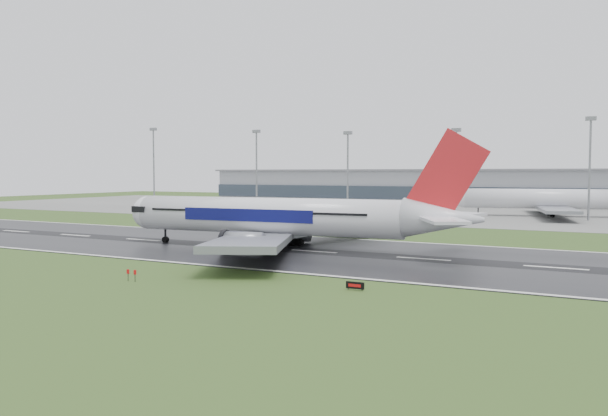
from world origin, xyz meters
The scene contains 12 objects.
ground centered at (0.00, 0.00, 0.00)m, with size 520.00×520.00×0.00m, color #2C471A.
runway centered at (0.00, 0.00, 0.05)m, with size 400.00×45.00×0.10m, color black.
apron centered at (0.00, 125.00, 0.04)m, with size 400.00×130.00×0.08m, color slate.
terminal centered at (0.00, 185.00, 7.50)m, with size 240.00×36.00×15.00m, color gray.
main_airliner centered at (14.66, 0.66, 10.26)m, with size 68.80×65.52×20.31m, color silver, non-canonical shape.
parked_airliner centered at (48.14, 112.58, 9.15)m, with size 61.86×57.59×18.13m, color silver, non-canonical shape.
runway_sign centered at (40.21, -29.14, 0.52)m, with size 2.30×0.26×1.04m, color black, non-canonical shape.
floodmast_0 centered at (-105.63, 100.00, 15.88)m, with size 0.64×0.64×31.76m, color gray.
floodmast_1 centered at (-54.73, 100.00, 14.61)m, with size 0.64×0.64×29.22m, color gray.
floodmast_2 centered at (-16.92, 100.00, 13.75)m, with size 0.64×0.64×27.51m, color gray.
floodmast_3 centered at (21.06, 100.00, 13.64)m, with size 0.64×0.64×27.28m, color gray.
floodmast_4 centered at (60.21, 100.00, 14.66)m, with size 0.64×0.64×29.32m, color gray.
Camera 1 is at (67.94, -95.33, 14.07)m, focal length 35.60 mm.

